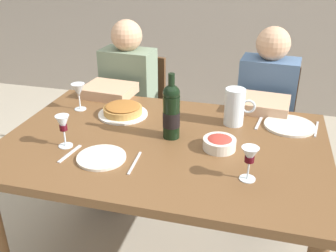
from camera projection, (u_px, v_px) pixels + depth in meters
dining_table at (164, 158)px, 1.82m from camera, size 1.50×1.00×0.76m
wine_bottle at (171, 111)px, 1.76m from camera, size 0.08×0.08×0.32m
water_pitcher at (235, 109)px, 1.91m from camera, size 0.15×0.10×0.19m
baked_tart at (123, 110)px, 2.03m from camera, size 0.26×0.26×0.06m
salad_bowl at (219, 143)px, 1.70m from camera, size 0.15×0.15×0.06m
wine_glass_left_diner at (78, 91)px, 2.06m from camera, size 0.07×0.07×0.15m
wine_glass_right_diner at (250, 157)px, 1.45m from camera, size 0.07×0.07×0.14m
wine_glass_centre at (63, 125)px, 1.69m from camera, size 0.06×0.06×0.15m
dinner_plate_left_setting at (289, 126)px, 1.91m from camera, size 0.25×0.25×0.01m
dinner_plate_right_setting at (101, 157)px, 1.63m from camera, size 0.21×0.21×0.01m
fork_left_setting at (259, 123)px, 1.95m from camera, size 0.04×0.16×0.00m
knife_left_setting at (316, 129)px, 1.88m from camera, size 0.04×0.18×0.00m
knife_right_setting at (135, 163)px, 1.60m from camera, size 0.02×0.18×0.00m
spoon_right_setting at (70, 154)px, 1.67m from camera, size 0.04×0.16×0.00m
chair_left at (137, 110)px, 2.76m from camera, size 0.43×0.43×0.87m
diner_left at (122, 107)px, 2.51m from camera, size 0.36×0.52×1.16m
chair_right at (264, 122)px, 2.57m from camera, size 0.43×0.43×0.87m
diner_right at (262, 121)px, 2.32m from camera, size 0.36×0.53×1.16m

